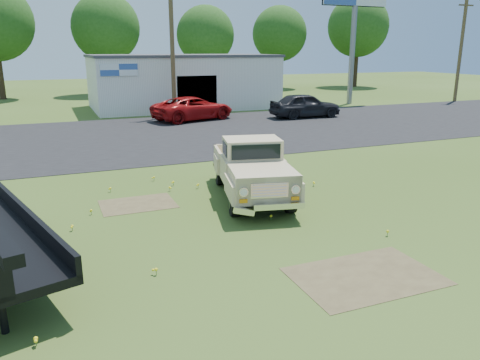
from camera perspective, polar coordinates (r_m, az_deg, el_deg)
ground at (r=11.88m, az=0.36°, el=-6.78°), size 140.00×140.00×0.00m
asphalt_lot at (r=25.89m, az=-12.60°, el=5.18°), size 90.00×14.00×0.02m
dirt_patch_a at (r=10.22m, az=15.05°, el=-11.28°), size 3.00×2.00×0.01m
dirt_patch_b at (r=14.54m, az=-12.35°, el=-2.90°), size 2.20×1.60×0.01m
commercial_building at (r=38.59m, az=-7.05°, el=11.91°), size 14.20×8.20×4.15m
utility_pole_mid at (r=33.17m, az=-8.25°, el=15.60°), size 1.60×0.30×9.00m
utility_pole_east at (r=46.96m, az=25.33°, el=14.28°), size 1.60×0.30×9.00m
treeline_d at (r=51.06m, az=-16.04°, el=17.40°), size 6.72×6.72×10.00m
treeline_e at (r=51.77m, az=-4.22°, el=17.20°), size 6.08×6.08×9.04m
treeline_f at (r=57.95m, az=4.83°, el=17.33°), size 6.40×6.40×9.52m
treeline_g at (r=61.92m, az=14.21°, el=17.70°), size 7.36×7.36×10.95m
vintage_pickup_truck at (r=14.63m, az=1.46°, el=1.47°), size 3.14×5.57×1.90m
red_pickup at (r=31.39m, az=-5.73°, el=8.66°), size 6.00×4.03×1.53m
dark_sedan at (r=32.78m, az=7.93°, el=9.00°), size 4.91×2.09×1.66m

